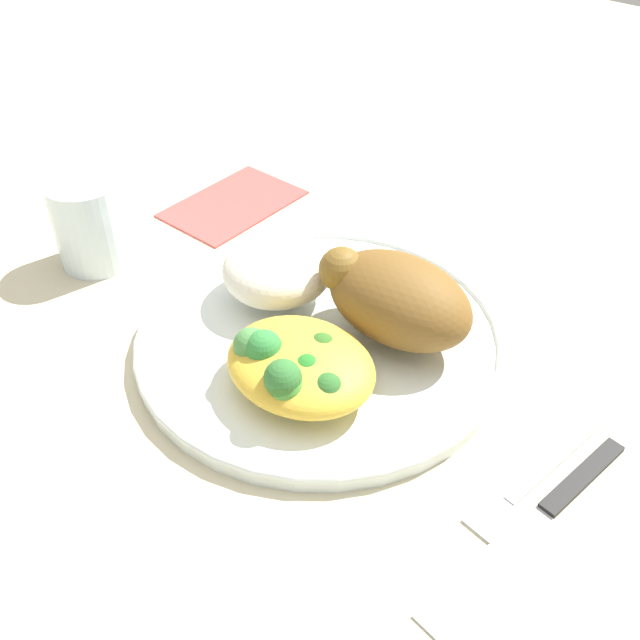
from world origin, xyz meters
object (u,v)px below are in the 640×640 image
object	(u,v)px
mac_cheese_with_broccoli	(297,365)
fork	(537,475)
knife	(547,509)
napkin	(233,203)
water_glass	(90,223)
rice_pile	(278,269)
plate	(320,337)
roasted_chicken	(395,297)

from	to	relation	value
mac_cheese_with_broccoli	fork	xyz separation A→B (m)	(-0.16, -0.05, -0.03)
mac_cheese_with_broccoli	fork	size ratio (longest dim) A/B	0.77
fork	knife	xyz separation A→B (m)	(-0.02, 0.02, 0.00)
fork	napkin	distance (m)	0.41
water_glass	napkin	distance (m)	0.15
rice_pile	mac_cheese_with_broccoli	size ratio (longest dim) A/B	0.81
fork	knife	world-z (taller)	knife
water_glass	mac_cheese_with_broccoli	bearing A→B (deg)	176.60
plate	fork	distance (m)	0.19
plate	rice_pile	size ratio (longest dim) A/B	3.15
roasted_chicken	napkin	bearing A→B (deg)	-15.86
water_glass	napkin	world-z (taller)	water_glass
fork	knife	bearing A→B (deg)	129.81
rice_pile	fork	xyz separation A→B (m)	(-0.24, 0.02, -0.04)
knife	napkin	xyz separation A→B (m)	(0.41, -0.13, -0.00)
mac_cheese_with_broccoli	water_glass	bearing A→B (deg)	-3.40
roasted_chicken	rice_pile	bearing A→B (deg)	11.96
plate	water_glass	world-z (taller)	water_glass
rice_pile	plate	bearing A→B (deg)	165.35
roasted_chicken	plate	bearing A→B (deg)	40.21
knife	napkin	bearing A→B (deg)	-18.03
mac_cheese_with_broccoli	knife	world-z (taller)	mac_cheese_with_broccoli
rice_pile	knife	size ratio (longest dim) A/B	0.47
roasted_chicken	rice_pile	xyz separation A→B (m)	(0.10, 0.02, -0.01)
roasted_chicken	mac_cheese_with_broccoli	xyz separation A→B (m)	(0.02, 0.09, -0.01)
mac_cheese_with_broccoli	napkin	size ratio (longest dim) A/B	0.83
rice_pile	napkin	world-z (taller)	rice_pile
fork	rice_pile	bearing A→B (deg)	-5.21
knife	napkin	size ratio (longest dim) A/B	1.44
knife	napkin	distance (m)	0.43
plate	roasted_chicken	world-z (taller)	roasted_chicken
mac_cheese_with_broccoli	napkin	bearing A→B (deg)	-35.02
water_glass	roasted_chicken	bearing A→B (deg)	-164.14
knife	mac_cheese_with_broccoli	bearing A→B (deg)	8.80
plate	mac_cheese_with_broccoli	xyz separation A→B (m)	(-0.03, 0.06, 0.03)
roasted_chicken	fork	bearing A→B (deg)	163.63
roasted_chicken	fork	size ratio (longest dim) A/B	0.88
mac_cheese_with_broccoli	napkin	world-z (taller)	mac_cheese_with_broccoli
plate	napkin	bearing A→B (deg)	-27.39
roasted_chicken	napkin	size ratio (longest dim) A/B	0.95
plate	fork	bearing A→B (deg)	177.68
fork	water_glass	bearing A→B (deg)	4.55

